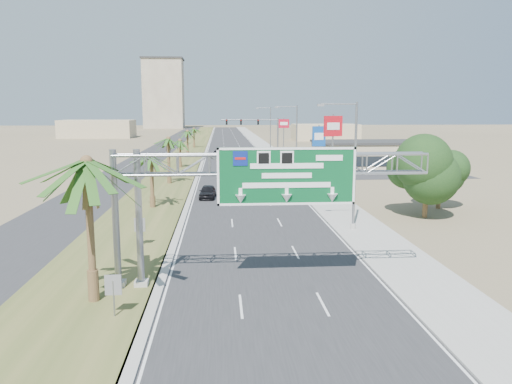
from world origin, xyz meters
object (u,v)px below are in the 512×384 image
object	(u,v)px
palm_near	(87,163)
car_right_lane	(261,160)
pole_sign_red_near	(333,130)
sign_gantry	(256,174)
pole_sign_blue	(319,138)
pole_sign_red_far	(284,126)
signal_mast	(266,136)
car_left_lane	(207,192)
store_building	(369,155)
car_far	(217,154)
car_mid_lane	(250,176)

from	to	relation	value
palm_near	car_right_lane	size ratio (longest dim) A/B	1.47
car_right_lane	pole_sign_red_near	xyz separation A→B (m)	(6.28, -27.11, 6.21)
sign_gantry	pole_sign_blue	size ratio (longest dim) A/B	2.33
pole_sign_blue	pole_sign_red_far	bearing A→B (deg)	93.40
pole_sign_blue	palm_near	bearing A→B (deg)	-112.66
signal_mast	car_left_lane	world-z (taller)	signal_mast
palm_near	sign_gantry	bearing A→B (deg)	13.32
store_building	car_far	bearing A→B (deg)	145.88
car_far	store_building	bearing A→B (deg)	-26.42
store_building	car_mid_lane	distance (m)	26.72
palm_near	car_mid_lane	world-z (taller)	palm_near
car_far	pole_sign_red_near	distance (m)	43.48
store_building	pole_sign_red_far	world-z (taller)	pole_sign_red_far
signal_mast	pole_sign_red_near	xyz separation A→B (m)	(5.21, -29.36, 2.15)
car_right_lane	car_far	xyz separation A→B (m)	(-7.66, 13.58, -0.09)
car_left_lane	sign_gantry	bearing A→B (deg)	-79.74
pole_sign_blue	car_left_lane	bearing A→B (deg)	-127.43
car_left_lane	pole_sign_blue	xyz separation A→B (m)	(16.20, 21.16, 4.53)
car_left_lane	car_mid_lane	distance (m)	13.40
car_far	pole_sign_red_near	xyz separation A→B (m)	(13.94, -40.70, 6.30)
pole_sign_red_near	car_far	bearing A→B (deg)	108.91
store_building	pole_sign_red_far	size ratio (longest dim) A/B	2.33
store_building	pole_sign_red_far	distance (m)	24.42
palm_near	car_mid_lane	xyz separation A→B (m)	(10.20, 41.52, -6.22)
car_right_lane	pole_sign_red_far	bearing A→B (deg)	66.36
sign_gantry	pole_sign_blue	bearing A→B (deg)	75.10
palm_near	car_far	distance (m)	75.78
store_building	pole_sign_blue	distance (m)	13.10
store_building	car_left_lane	distance (m)	39.04
store_building	pole_sign_red_far	bearing A→B (deg)	119.51
pole_sign_red_near	pole_sign_blue	bearing A→B (deg)	84.75
car_mid_lane	car_far	world-z (taller)	car_mid_lane
car_far	pole_sign_blue	size ratio (longest dim) A/B	0.67
palm_near	car_left_lane	bearing A→B (deg)	80.60
palm_near	car_left_lane	xyz separation A→B (m)	(4.84, 29.24, -6.23)
store_building	car_left_lane	size ratio (longest dim) A/B	4.41
pole_sign_red_near	pole_sign_red_far	xyz separation A→B (m)	(-0.25, 44.34, -0.92)
sign_gantry	car_left_lane	size ratio (longest dim) A/B	4.10
palm_near	signal_mast	bearing A→B (deg)	77.34
car_mid_lane	pole_sign_red_far	size ratio (longest dim) A/B	0.56
sign_gantry	pole_sign_red_far	distance (m)	77.84
car_right_lane	pole_sign_red_near	distance (m)	28.52
car_right_lane	palm_near	bearing A→B (deg)	-106.51
signal_mast	store_building	distance (m)	18.08
car_mid_lane	car_far	xyz separation A→B (m)	(-4.56, 33.80, -0.01)
signal_mast	pole_sign_red_near	size ratio (longest dim) A/B	1.15
store_building	car_mid_lane	size ratio (longest dim) A/B	4.19
pole_sign_blue	pole_sign_red_far	world-z (taller)	pole_sign_red_far
store_building	car_far	xyz separation A→B (m)	(-25.55, 17.31, -1.30)
pole_sign_red_near	pole_sign_red_far	world-z (taller)	pole_sign_red_near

